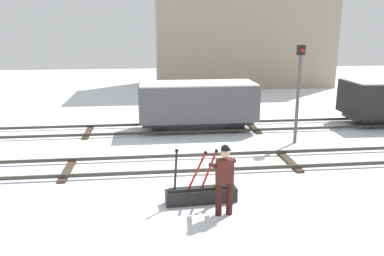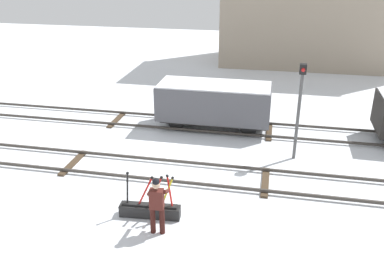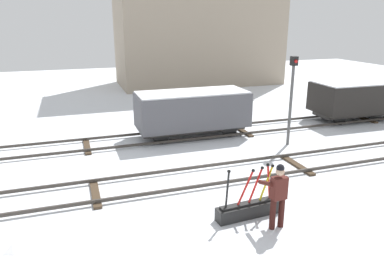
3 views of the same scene
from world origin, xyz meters
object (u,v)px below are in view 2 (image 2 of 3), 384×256
Objects in this scene: switch_lever_frame at (150,209)px; freight_car_near_switch at (214,103)px; signal_post at (300,102)px; rail_worker at (157,203)px.

freight_car_near_switch is at bearing 79.37° from switch_lever_frame.
signal_post is at bearing 43.90° from switch_lever_frame.
switch_lever_frame is 6.67m from signal_post.
rail_worker is at bearing -92.65° from freight_car_near_switch.
signal_post is at bearing -33.90° from freight_car_near_switch.
rail_worker is (0.43, -0.68, 0.72)m from switch_lever_frame.
signal_post is (3.82, 5.41, 1.29)m from rail_worker.
switch_lever_frame is at bearing 117.76° from rail_worker.
rail_worker is at bearing -125.25° from signal_post.
switch_lever_frame is 1.06× the size of rail_worker.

